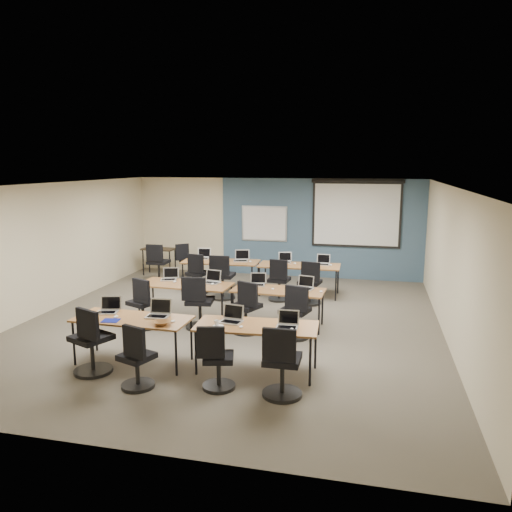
% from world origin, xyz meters
% --- Properties ---
extents(floor, '(8.00, 9.00, 0.02)m').
position_xyz_m(floor, '(0.00, 0.00, 0.00)').
color(floor, '#6B6354').
rests_on(floor, ground).
extents(ceiling, '(8.00, 9.00, 0.02)m').
position_xyz_m(ceiling, '(0.00, 0.00, 2.70)').
color(ceiling, white).
rests_on(ceiling, ground).
extents(wall_back, '(8.00, 0.04, 2.70)m').
position_xyz_m(wall_back, '(0.00, 4.50, 1.35)').
color(wall_back, beige).
rests_on(wall_back, ground).
extents(wall_front, '(8.00, 0.04, 2.70)m').
position_xyz_m(wall_front, '(0.00, -4.50, 1.35)').
color(wall_front, beige).
rests_on(wall_front, ground).
extents(wall_left, '(0.04, 9.00, 2.70)m').
position_xyz_m(wall_left, '(-4.00, 0.00, 1.35)').
color(wall_left, beige).
rests_on(wall_left, ground).
extents(wall_right, '(0.04, 9.00, 2.70)m').
position_xyz_m(wall_right, '(4.00, 0.00, 1.35)').
color(wall_right, beige).
rests_on(wall_right, ground).
extents(blue_accent_panel, '(5.50, 0.04, 2.70)m').
position_xyz_m(blue_accent_panel, '(1.25, 4.47, 1.35)').
color(blue_accent_panel, '#3D5977').
rests_on(blue_accent_panel, wall_back).
extents(whiteboard, '(1.28, 0.03, 0.98)m').
position_xyz_m(whiteboard, '(-0.30, 4.43, 1.45)').
color(whiteboard, silver).
rests_on(whiteboard, wall_back).
extents(projector_screen, '(2.40, 0.10, 1.82)m').
position_xyz_m(projector_screen, '(2.20, 4.41, 1.89)').
color(projector_screen, black).
rests_on(projector_screen, wall_back).
extents(training_table_front_left, '(1.81, 0.76, 0.73)m').
position_xyz_m(training_table_front_left, '(-0.94, -2.21, 0.69)').
color(training_table_front_left, olive).
rests_on(training_table_front_left, floor).
extents(training_table_front_right, '(1.82, 0.76, 0.73)m').
position_xyz_m(training_table_front_right, '(1.03, -2.11, 0.69)').
color(training_table_front_right, brown).
rests_on(training_table_front_right, floor).
extents(training_table_mid_left, '(1.85, 0.77, 0.73)m').
position_xyz_m(training_table_mid_left, '(-0.96, 0.08, 0.69)').
color(training_table_mid_left, '#A6632F').
rests_on(training_table_mid_left, floor).
extents(training_table_mid_right, '(1.75, 0.73, 0.73)m').
position_xyz_m(training_table_mid_right, '(0.94, 0.05, 0.68)').
color(training_table_mid_right, '#9C6639').
rests_on(training_table_mid_right, floor).
extents(training_table_back_left, '(1.87, 0.78, 0.73)m').
position_xyz_m(training_table_back_left, '(-0.97, 2.49, 0.69)').
color(training_table_back_left, '#9D5E2A').
rests_on(training_table_back_left, floor).
extents(training_table_back_right, '(1.91, 0.80, 0.73)m').
position_xyz_m(training_table_back_right, '(0.98, 2.47, 0.69)').
color(training_table_back_right, '#A25E36').
rests_on(training_table_back_right, floor).
extents(laptop_0, '(0.33, 0.28, 0.25)m').
position_xyz_m(laptop_0, '(-1.45, -2.03, 0.79)').
color(laptop_0, '#AAAAAA').
rests_on(laptop_0, training_table_front_left).
extents(mouse_0, '(0.07, 0.10, 0.04)m').
position_xyz_m(mouse_0, '(-1.20, -2.25, 0.74)').
color(mouse_0, white).
rests_on(mouse_0, training_table_front_left).
extents(task_chair_0, '(0.61, 0.57, 1.05)m').
position_xyz_m(task_chair_0, '(-1.34, -2.76, 0.44)').
color(task_chair_0, black).
rests_on(task_chair_0, floor).
extents(laptop_1, '(0.35, 0.29, 0.26)m').
position_xyz_m(laptop_1, '(-0.57, -2.04, 0.79)').
color(laptop_1, '#B7B7C4').
rests_on(laptop_1, training_table_front_left).
extents(mouse_1, '(0.07, 0.10, 0.03)m').
position_xyz_m(mouse_1, '(-0.25, -2.26, 0.74)').
color(mouse_1, white).
rests_on(mouse_1, training_table_front_left).
extents(task_chair_1, '(0.49, 0.47, 0.95)m').
position_xyz_m(task_chair_1, '(-0.45, -3.07, 0.39)').
color(task_chair_1, black).
rests_on(task_chair_1, floor).
extents(laptop_2, '(0.33, 0.28, 0.25)m').
position_xyz_m(laptop_2, '(0.63, -2.04, 0.79)').
color(laptop_2, '#A6A6B3').
rests_on(laptop_2, training_table_front_right).
extents(mouse_2, '(0.07, 0.10, 0.03)m').
position_xyz_m(mouse_2, '(0.83, -2.26, 0.74)').
color(mouse_2, white).
rests_on(mouse_2, training_table_front_right).
extents(task_chair_2, '(0.47, 0.47, 0.95)m').
position_xyz_m(task_chair_2, '(0.63, -2.83, 0.39)').
color(task_chair_2, black).
rests_on(task_chair_2, floor).
extents(laptop_3, '(0.31, 0.27, 0.24)m').
position_xyz_m(laptop_3, '(1.49, -2.09, 0.79)').
color(laptop_3, silver).
rests_on(laptop_3, training_table_front_right).
extents(mouse_3, '(0.07, 0.11, 0.04)m').
position_xyz_m(mouse_3, '(1.58, -2.22, 0.74)').
color(mouse_3, white).
rests_on(mouse_3, training_table_front_right).
extents(task_chair_3, '(0.54, 0.54, 1.02)m').
position_xyz_m(task_chair_3, '(1.55, -2.86, 0.42)').
color(task_chair_3, black).
rests_on(task_chair_3, floor).
extents(laptop_4, '(0.32, 0.27, 0.24)m').
position_xyz_m(laptop_4, '(-1.40, 0.34, 0.79)').
color(laptop_4, '#B1B1B1').
rests_on(laptop_4, training_table_mid_left).
extents(mouse_4, '(0.07, 0.11, 0.04)m').
position_xyz_m(mouse_4, '(-1.21, 0.15, 0.74)').
color(mouse_4, white).
rests_on(mouse_4, training_table_mid_left).
extents(task_chair_4, '(0.55, 0.52, 1.00)m').
position_xyz_m(task_chair_4, '(-1.54, -0.66, 0.41)').
color(task_chair_4, black).
rests_on(task_chair_4, floor).
extents(laptop_5, '(0.33, 0.28, 0.25)m').
position_xyz_m(laptop_5, '(-0.46, 0.29, 0.79)').
color(laptop_5, '#B4B4B6').
rests_on(laptop_5, training_table_mid_left).
extents(mouse_5, '(0.07, 0.11, 0.04)m').
position_xyz_m(mouse_5, '(-0.40, 0.14, 0.74)').
color(mouse_5, white).
rests_on(mouse_5, training_table_mid_left).
extents(task_chair_5, '(0.56, 0.56, 1.04)m').
position_xyz_m(task_chair_5, '(-0.49, -0.44, 0.43)').
color(task_chair_5, black).
rests_on(task_chair_5, floor).
extents(laptop_6, '(0.31, 0.26, 0.24)m').
position_xyz_m(laptop_6, '(0.47, 0.30, 0.79)').
color(laptop_6, '#B7B7C4').
rests_on(laptop_6, training_table_mid_right).
extents(mouse_6, '(0.07, 0.10, 0.03)m').
position_xyz_m(mouse_6, '(0.84, 0.04, 0.74)').
color(mouse_6, white).
rests_on(mouse_6, training_table_mid_right).
extents(task_chair_6, '(0.56, 0.52, 1.00)m').
position_xyz_m(task_chair_6, '(0.44, -0.47, 0.41)').
color(task_chair_6, black).
rests_on(task_chair_6, floor).
extents(laptop_7, '(0.31, 0.27, 0.24)m').
position_xyz_m(laptop_7, '(1.43, 0.25, 0.79)').
color(laptop_7, silver).
rests_on(laptop_7, training_table_mid_right).
extents(mouse_7, '(0.06, 0.10, 0.03)m').
position_xyz_m(mouse_7, '(1.76, 0.05, 0.74)').
color(mouse_7, white).
rests_on(mouse_7, training_table_mid_right).
extents(task_chair_7, '(0.53, 0.53, 1.01)m').
position_xyz_m(task_chair_7, '(1.37, -0.55, 0.42)').
color(task_chair_7, black).
rests_on(task_chair_7, floor).
extents(laptop_8, '(0.33, 0.28, 0.25)m').
position_xyz_m(laptop_8, '(-1.51, 2.73, 0.79)').
color(laptop_8, '#AEAEB7').
rests_on(laptop_8, training_table_back_left).
extents(mouse_8, '(0.08, 0.10, 0.03)m').
position_xyz_m(mouse_8, '(-1.23, 2.56, 0.74)').
color(mouse_8, white).
rests_on(mouse_8, training_table_back_left).
extents(task_chair_8, '(0.51, 0.51, 0.99)m').
position_xyz_m(task_chair_8, '(-1.43, 2.06, 0.41)').
color(task_chair_8, black).
rests_on(task_chair_8, floor).
extents(laptop_9, '(0.35, 0.30, 0.27)m').
position_xyz_m(laptop_9, '(-0.48, 2.63, 0.80)').
color(laptop_9, '#B0B0B0').
rests_on(laptop_9, training_table_back_left).
extents(mouse_9, '(0.07, 0.10, 0.04)m').
position_xyz_m(mouse_9, '(-0.23, 2.55, 0.74)').
color(mouse_9, white).
rests_on(mouse_9, training_table_back_left).
extents(task_chair_9, '(0.58, 0.58, 1.05)m').
position_xyz_m(task_chair_9, '(-0.69, 1.69, 0.44)').
color(task_chair_9, black).
rests_on(task_chair_9, floor).
extents(laptop_10, '(0.32, 0.27, 0.24)m').
position_xyz_m(laptop_10, '(0.59, 2.70, 0.79)').
color(laptop_10, '#AEADB6').
rests_on(laptop_10, training_table_back_right).
extents(mouse_10, '(0.08, 0.11, 0.04)m').
position_xyz_m(mouse_10, '(0.87, 2.56, 0.74)').
color(mouse_10, white).
rests_on(mouse_10, training_table_back_right).
extents(task_chair_10, '(0.50, 0.50, 0.99)m').
position_xyz_m(task_chair_10, '(0.62, 1.84, 0.41)').
color(task_chair_10, black).
rests_on(task_chair_10, floor).
extents(laptop_11, '(0.31, 0.27, 0.24)m').
position_xyz_m(laptop_11, '(1.53, 2.64, 0.79)').
color(laptop_11, silver).
rests_on(laptop_11, training_table_back_right).
extents(mouse_11, '(0.07, 0.10, 0.04)m').
position_xyz_m(mouse_11, '(1.72, 2.57, 0.74)').
color(mouse_11, white).
rests_on(mouse_11, training_table_back_right).
extents(task_chair_11, '(0.52, 0.52, 1.00)m').
position_xyz_m(task_chair_11, '(1.34, 1.71, 0.41)').
color(task_chair_11, black).
rests_on(task_chair_11, floor).
extents(blue_mousepad, '(0.29, 0.25, 0.01)m').
position_xyz_m(blue_mousepad, '(-1.19, -2.42, 0.73)').
color(blue_mousepad, navy).
rests_on(blue_mousepad, training_table_front_left).
extents(snack_bowl, '(0.33, 0.33, 0.06)m').
position_xyz_m(snack_bowl, '(-0.35, -2.42, 0.76)').
color(snack_bowl, brown).
rests_on(snack_bowl, training_table_front_left).
extents(snack_plate, '(0.18, 0.18, 0.01)m').
position_xyz_m(snack_plate, '(0.49, -2.30, 0.74)').
color(snack_plate, white).
rests_on(snack_plate, training_table_front_right).
extents(coffee_cup, '(0.09, 0.09, 0.06)m').
position_xyz_m(coffee_cup, '(0.47, -2.29, 0.77)').
color(coffee_cup, silver).
rests_on(coffee_cup, snack_plate).
extents(utility_table, '(0.92, 0.51, 0.75)m').
position_xyz_m(utility_table, '(-3.18, 3.75, 0.66)').
color(utility_table, black).
rests_on(utility_table, floor).
extents(spare_chair_a, '(0.54, 0.46, 0.95)m').
position_xyz_m(spare_chair_a, '(-2.29, 3.58, 0.39)').
color(spare_chair_a, black).
rests_on(spare_chair_a, floor).
extents(spare_chair_b, '(0.56, 0.56, 1.03)m').
position_xyz_m(spare_chair_b, '(-2.84, 2.90, 0.43)').
color(spare_chair_b, black).
rests_on(spare_chair_b, floor).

